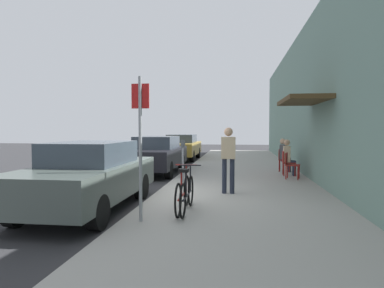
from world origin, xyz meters
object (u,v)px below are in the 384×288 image
(parked_car_2, at_px, (182,147))
(parking_meter, at_px, (183,158))
(parked_car_1, at_px, (156,154))
(cafe_chair_2, at_px, (283,159))
(seated_patron_2, at_px, (284,154))
(cafe_chair_0, at_px, (290,164))
(street_sign, at_px, (140,137))
(cafe_chair_1, at_px, (287,161))
(bicycle_1, at_px, (183,193))
(pedestrian_standing, at_px, (228,155))
(parked_car_0, at_px, (89,175))
(bicycle_0, at_px, (187,194))
(seated_patron_1, at_px, (288,156))

(parked_car_2, relative_size, parking_meter, 3.33)
(parked_car_1, distance_m, cafe_chair_2, 4.97)
(seated_patron_2, bearing_deg, cafe_chair_0, -91.71)
(street_sign, height_order, cafe_chair_1, street_sign)
(bicycle_1, height_order, pedestrian_standing, pedestrian_standing)
(cafe_chair_0, bearing_deg, parked_car_0, -137.52)
(parked_car_0, bearing_deg, cafe_chair_1, 47.22)
(bicycle_1, bearing_deg, seated_patron_2, 66.92)
(street_sign, distance_m, bicycle_0, 1.58)
(parked_car_2, bearing_deg, parked_car_0, -90.00)
(parking_meter, bearing_deg, parked_car_2, 99.73)
(seated_patron_1, bearing_deg, bicycle_1, -117.04)
(parking_meter, distance_m, cafe_chair_1, 4.01)
(parked_car_1, height_order, pedestrian_standing, pedestrian_standing)
(bicycle_1, relative_size, pedestrian_standing, 1.01)
(street_sign, height_order, seated_patron_2, street_sign)
(street_sign, bearing_deg, cafe_chair_0, 58.66)
(street_sign, xyz_separation_m, bicycle_1, (0.63, 0.84, -1.16))
(parked_car_0, bearing_deg, street_sign, -37.24)
(cafe_chair_1, xyz_separation_m, seated_patron_2, (0.06, 1.12, 0.19))
(street_sign, bearing_deg, seated_patron_1, 61.56)
(street_sign, height_order, seated_patron_1, street_sign)
(parked_car_2, bearing_deg, bicycle_0, -80.02)
(bicycle_1, height_order, seated_patron_2, seated_patron_2)
(parking_meter, bearing_deg, seated_patron_1, 31.08)
(parked_car_0, bearing_deg, seated_patron_2, 52.22)
(parked_car_1, relative_size, parked_car_2, 1.00)
(parked_car_0, xyz_separation_m, parking_meter, (1.55, 3.26, 0.12))
(bicycle_1, bearing_deg, parked_car_1, 108.22)
(parking_meter, bearing_deg, pedestrian_standing, -47.35)
(parked_car_2, distance_m, parking_meter, 9.17)
(street_sign, xyz_separation_m, pedestrian_standing, (1.49, 2.84, -0.52))
(seated_patron_2, bearing_deg, street_sign, -114.80)
(parking_meter, xyz_separation_m, cafe_chair_1, (3.41, 2.09, -0.26))
(parking_meter, relative_size, seated_patron_2, 1.02)
(parked_car_1, bearing_deg, cafe_chair_0, -18.11)
(parked_car_0, xyz_separation_m, parked_car_2, (-0.00, 12.30, -0.01))
(parked_car_2, bearing_deg, cafe_chair_2, -49.57)
(seated_patron_2, bearing_deg, pedestrian_standing, -113.05)
(street_sign, distance_m, pedestrian_standing, 3.25)
(parked_car_0, height_order, cafe_chair_2, parked_car_0)
(parking_meter, bearing_deg, street_sign, -90.65)
(parked_car_2, height_order, seated_patron_1, parked_car_2)
(parked_car_1, relative_size, seated_patron_2, 3.41)
(parking_meter, distance_m, pedestrian_standing, 2.13)
(parked_car_1, distance_m, pedestrian_standing, 5.38)
(cafe_chair_0, relative_size, pedestrian_standing, 0.51)
(parked_car_1, xyz_separation_m, parking_meter, (1.55, -2.90, 0.12))
(street_sign, distance_m, cafe_chair_0, 6.73)
(cafe_chair_0, distance_m, seated_patron_1, 0.84)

